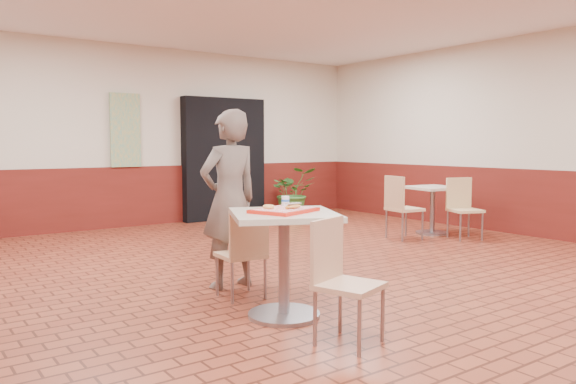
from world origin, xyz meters
TOP-DOWN VIEW (x-y plane):
  - room_shell at (0.00, 0.00)m, footprint 8.01×10.01m
  - wainscot_band at (0.00, 0.00)m, footprint 8.00×10.00m
  - corridor_doorway at (1.20, 4.88)m, footprint 1.60×0.22m
  - promo_poster at (-0.60, 4.94)m, footprint 0.50×0.03m
  - main_table at (-1.28, -0.49)m, footprint 0.80×0.80m
  - chair_main_front at (-1.29, -1.19)m, footprint 0.51×0.51m
  - chair_main_back at (-1.27, 0.13)m, footprint 0.41×0.41m
  - customer at (-1.16, 0.57)m, footprint 0.64×0.44m
  - serving_tray at (-1.28, -0.49)m, footprint 0.48×0.37m
  - ring_donut at (-1.39, -0.44)m, footprint 0.11×0.11m
  - long_john_donut at (-1.24, -0.55)m, footprint 0.15×0.08m
  - paper_cup at (-1.17, -0.36)m, footprint 0.06×0.06m
  - second_table at (2.97, 1.55)m, footprint 0.69×0.69m
  - chair_second_left at (2.19, 1.48)m, footprint 0.48×0.48m
  - chair_second_front at (3.00, 1.03)m, footprint 0.53×0.53m
  - potted_plant at (2.41, 4.40)m, footprint 1.04×0.97m

SIDE VIEW (x-z plane):
  - chair_main_back at x=-1.27m, z-range 0.05..0.86m
  - potted_plant at x=2.41m, z-range 0.00..0.94m
  - chair_main_front at x=-1.29m, z-range 0.05..0.92m
  - second_table at x=2.97m, z-range 0.13..0.85m
  - chair_second_front at x=3.00m, z-range 0.05..0.93m
  - wainscot_band at x=0.00m, z-range 0.00..1.00m
  - chair_second_left at x=2.19m, z-range 0.05..0.97m
  - main_table at x=-1.28m, z-range 0.15..0.99m
  - customer at x=-1.16m, z-range 0.00..1.71m
  - serving_tray at x=-1.28m, z-range 0.85..0.88m
  - ring_donut at x=-1.39m, z-range 0.88..0.91m
  - long_john_donut at x=-1.24m, z-range 0.87..0.92m
  - paper_cup at x=-1.17m, z-range 0.88..0.96m
  - corridor_doorway at x=1.20m, z-range 0.00..2.20m
  - room_shell at x=0.00m, z-range 0.00..3.00m
  - promo_poster at x=-0.60m, z-range 1.00..2.20m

